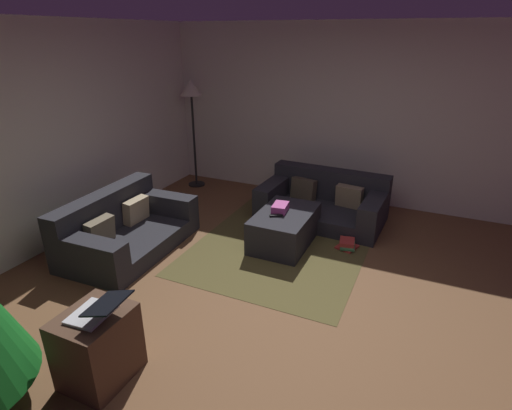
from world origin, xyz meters
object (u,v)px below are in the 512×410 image
couch_right (324,202)px  book_stack (347,244)px  gift_box (280,208)px  laptop (97,310)px  couch_left (123,229)px  corner_lamp (191,96)px  side_table (98,346)px  ottoman (285,228)px  tv_remote (276,215)px

couch_right → book_stack: couch_right is taller
gift_box → laptop: 2.64m
laptop → book_stack: bearing=-23.0°
couch_left → corner_lamp: size_ratio=0.95×
book_stack → laptop: bearing=157.0°
couch_right → gift_box: couch_right is taller
book_stack → corner_lamp: corner_lamp is taller
couch_right → side_table: 3.61m
couch_left → laptop: bearing=35.7°
couch_right → ottoman: couch_right is taller
corner_lamp → laptop: bearing=-156.7°
corner_lamp → ottoman: bearing=-122.4°
couch_left → corner_lamp: corner_lamp is taller
laptop → corner_lamp: bearing=23.3°
side_table → corner_lamp: bearing=22.6°
tv_remote → laptop: size_ratio=0.37×
gift_box → laptop: (-2.61, 0.36, 0.17)m
couch_right → corner_lamp: size_ratio=0.97×
book_stack → corner_lamp: bearing=68.2°
book_stack → side_table: bearing=156.1°
ottoman → corner_lamp: (1.35, 2.14, 1.29)m
book_stack → gift_box: bearing=102.5°
ottoman → gift_box: size_ratio=3.88×
couch_left → side_table: bearing=34.3°
ottoman → side_table: bearing=169.2°
couch_left → ottoman: (0.92, -1.73, -0.05)m
couch_right → ottoman: bearing=78.7°
ottoman → side_table: 2.64m
couch_right → gift_box: 1.00m
gift_box → tv_remote: gift_box is taller
gift_box → tv_remote: 0.17m
couch_left → gift_box: (0.94, -1.66, 0.21)m
couch_left → tv_remote: couch_left is taller
couch_left → ottoman: size_ratio=1.67×
side_table → gift_box: bearing=-9.2°
tv_remote → side_table: side_table is taller
gift_box → book_stack: size_ratio=0.87×
ottoman → tv_remote: size_ratio=6.21×
gift_box → side_table: bearing=170.8°
ottoman → book_stack: size_ratio=3.38×
couch_left → couch_right: bearing=131.5°
couch_right → side_table: couch_right is taller
gift_box → side_table: size_ratio=0.45×
ottoman → couch_left: bearing=118.0°
couch_right → tv_remote: bearing=77.5°
ottoman → laptop: size_ratio=2.31×
gift_box → corner_lamp: 2.67m
laptop → gift_box: bearing=-8.0°
couch_right → corner_lamp: bearing=-7.4°
corner_lamp → tv_remote: bearing=-125.8°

